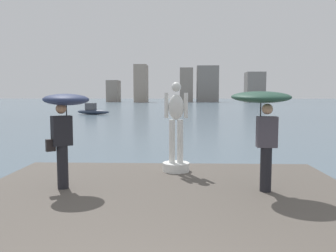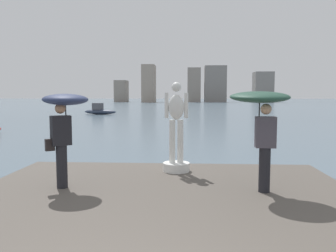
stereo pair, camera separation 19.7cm
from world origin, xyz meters
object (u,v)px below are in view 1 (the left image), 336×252
object	(u,v)px
onlooker_left	(64,116)
boat_mid	(93,111)
statue_white_figure	(176,138)
onlooker_right	(262,110)

from	to	relation	value
onlooker_left	boat_mid	bearing A→B (deg)	103.48
statue_white_figure	boat_mid	size ratio (longest dim) A/B	0.51
statue_white_figure	onlooker_right	xyz separation A→B (m)	(1.69, -1.70, 0.76)
statue_white_figure	boat_mid	xyz separation A→B (m)	(-10.32, 32.11, -0.80)
onlooker_right	boat_mid	world-z (taller)	onlooker_right
statue_white_figure	onlooker_left	distance (m)	2.82
statue_white_figure	boat_mid	world-z (taller)	statue_white_figure
statue_white_figure	onlooker_left	size ratio (longest dim) A/B	1.14
boat_mid	onlooker_left	bearing A→B (deg)	-76.52
onlooker_right	boat_mid	bearing A→B (deg)	109.56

